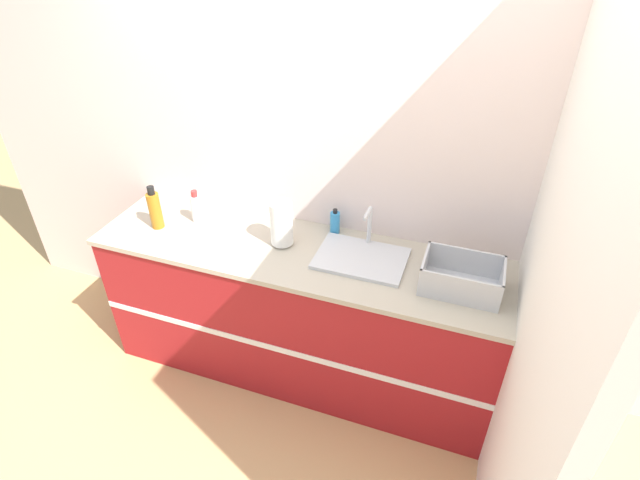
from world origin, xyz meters
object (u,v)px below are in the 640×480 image
(bottle_white_spray, at_px, (196,208))
(soap_dispenser, at_px, (335,222))
(paper_towel_roll, at_px, (281,223))
(bottle_amber, at_px, (155,209))
(sink, at_px, (362,256))
(dish_rack, at_px, (461,279))

(bottle_white_spray, distance_m, soap_dispenser, 0.82)
(soap_dispenser, bearing_deg, paper_towel_roll, -139.36)
(bottle_white_spray, bearing_deg, bottle_amber, -143.91)
(bottle_white_spray, xyz_separation_m, soap_dispenser, (0.81, 0.15, -0.02))
(sink, relative_size, bottle_amber, 1.80)
(bottle_amber, bearing_deg, soap_dispenser, 16.12)
(sink, height_order, bottle_amber, bottle_amber)
(bottle_amber, height_order, soap_dispenser, bottle_amber)
(paper_towel_roll, xyz_separation_m, bottle_amber, (-0.75, -0.08, -0.02))
(paper_towel_roll, height_order, bottle_white_spray, paper_towel_roll)
(bottle_white_spray, distance_m, bottle_amber, 0.23)
(dish_rack, bearing_deg, soap_dispenser, 160.04)
(bottle_white_spray, relative_size, soap_dispenser, 1.30)
(sink, height_order, bottle_white_spray, sink)
(paper_towel_roll, bearing_deg, dish_rack, -3.62)
(bottle_amber, bearing_deg, paper_towel_roll, 6.18)
(paper_towel_roll, relative_size, soap_dispenser, 1.70)
(sink, xyz_separation_m, bottle_white_spray, (-1.02, 0.05, 0.07))
(sink, xyz_separation_m, bottle_amber, (-1.21, -0.09, 0.10))
(paper_towel_roll, distance_m, bottle_amber, 0.76)
(sink, bearing_deg, dish_rack, -7.60)
(sink, relative_size, dish_rack, 1.24)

